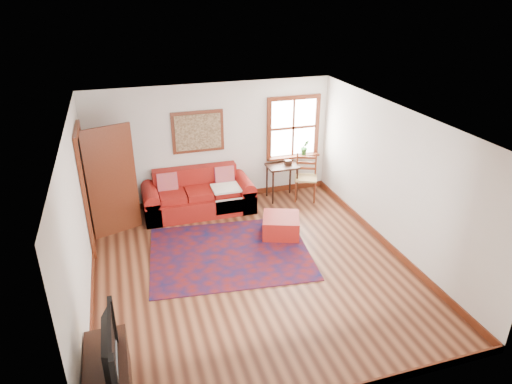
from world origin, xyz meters
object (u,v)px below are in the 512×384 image
object	(u,v)px
red_ottoman	(281,226)
media_cabinet	(109,379)
side_table	(282,171)
red_leather_sofa	(199,198)
ladder_back_chair	(306,175)

from	to	relation	value
red_ottoman	media_cabinet	world-z (taller)	media_cabinet
side_table	red_ottoman	bearing A→B (deg)	-110.59
red_leather_sofa	ladder_back_chair	bearing A→B (deg)	-2.07
media_cabinet	red_leather_sofa	bearing A→B (deg)	67.11
ladder_back_chair	red_leather_sofa	bearing A→B (deg)	177.93
red_leather_sofa	ladder_back_chair	size ratio (longest dim) A/B	2.24
ladder_back_chair	media_cabinet	bearing A→B (deg)	-134.34
red_ottoman	red_leather_sofa	bearing A→B (deg)	151.76
red_leather_sofa	side_table	world-z (taller)	red_leather_sofa
side_table	media_cabinet	world-z (taller)	side_table
ladder_back_chair	side_table	bearing A→B (deg)	165.26
red_ottoman	ladder_back_chair	distance (m)	1.74
red_leather_sofa	media_cabinet	size ratio (longest dim) A/B	2.11
red_leather_sofa	ladder_back_chair	xyz separation A→B (m)	(2.31, -0.08, 0.25)
media_cabinet	red_ottoman	bearing A→B (deg)	43.06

